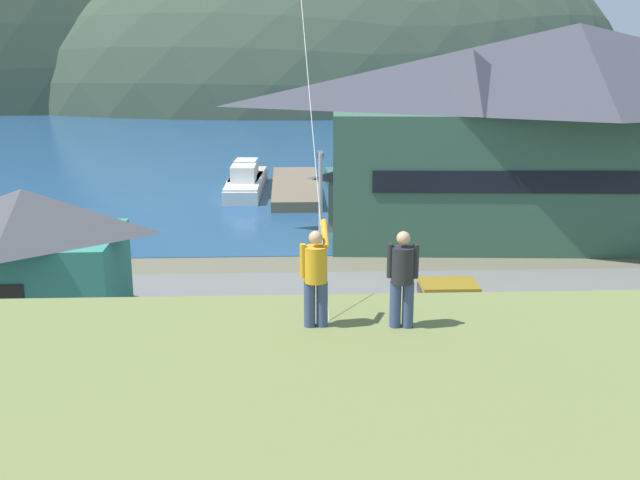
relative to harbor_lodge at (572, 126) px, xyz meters
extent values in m
plane|color=#66604C|center=(-13.79, -21.73, -6.03)|extent=(600.00, 600.00, 0.00)
cube|color=slate|center=(-13.79, -16.73, -5.98)|extent=(40.00, 20.00, 0.10)
cube|color=navy|center=(-13.79, 38.27, -6.02)|extent=(360.00, 84.00, 0.03)
ellipsoid|color=#3D4C38|center=(-58.89, 92.23, -6.03)|extent=(116.34, 55.25, 93.67)
ellipsoid|color=#2D3D33|center=(-35.55, 91.87, -6.03)|extent=(86.47, 48.94, 73.88)
ellipsoid|color=#42513D|center=(-13.16, 94.83, -6.03)|extent=(110.99, 74.77, 64.29)
cube|color=#38604C|center=(0.01, 0.09, -2.53)|extent=(26.17, 11.26, 7.01)
cube|color=black|center=(-0.30, -4.77, -2.18)|extent=(21.73, 1.45, 1.10)
pyramid|color=#3D3D47|center=(0.01, 0.09, 3.15)|extent=(27.77, 12.32, 4.35)
pyramid|color=#3D3D47|center=(-5.85, -1.23, 2.52)|extent=(5.64, 5.64, 3.04)
cube|color=#338475|center=(-24.97, -13.19, -4.19)|extent=(6.67, 5.05, 3.69)
pyramid|color=#47474C|center=(-24.97, -13.19, -1.47)|extent=(7.21, 5.55, 1.74)
cube|color=black|center=(-24.93, -15.70, -4.74)|extent=(1.10, 0.08, 2.58)
cube|color=#756B5B|center=(-9.81, 2.18, -4.67)|extent=(6.48, 4.54, 2.73)
pyramid|color=#47474C|center=(-9.81, 2.18, -2.68)|extent=(7.01, 4.97, 1.24)
cube|color=black|center=(-10.12, 0.40, -5.08)|extent=(1.09, 0.25, 1.91)
cube|color=#70604C|center=(-14.74, 12.37, -5.68)|extent=(3.20, 12.89, 0.70)
cube|color=silver|center=(-18.25, 11.63, -5.58)|extent=(2.58, 7.32, 0.90)
cube|color=white|center=(-18.25, 11.63, -5.05)|extent=(2.50, 7.10, 0.16)
cube|color=silver|center=(-18.27, 11.08, -4.42)|extent=(1.70, 2.23, 1.10)
cube|color=#23564C|center=(-11.09, 12.81, -5.58)|extent=(2.74, 8.12, 0.90)
cube|color=#33665B|center=(-11.09, 12.81, -5.05)|extent=(2.66, 7.88, 0.16)
cube|color=silver|center=(-11.08, 12.21, -4.42)|extent=(1.86, 2.46, 1.10)
cube|color=#A8A399|center=(-18.16, 14.05, -5.58)|extent=(2.73, 6.90, 0.90)
cube|color=#B7B2A8|center=(-18.16, 14.05, -5.05)|extent=(2.65, 6.69, 0.16)
cube|color=silver|center=(-18.20, 13.54, -4.42)|extent=(1.68, 2.14, 1.10)
cube|color=#B28923|center=(-16.12, -21.62, -5.21)|extent=(4.24, 1.90, 0.80)
cube|color=olive|center=(-15.97, -21.62, -4.46)|extent=(2.14, 1.65, 0.70)
cube|color=black|center=(-15.97, -21.62, -4.50)|extent=(2.18, 1.68, 0.32)
cylinder|color=black|center=(-17.51, -20.74, -5.61)|extent=(0.64, 0.23, 0.64)
cylinder|color=black|center=(-17.47, -22.57, -5.61)|extent=(0.64, 0.23, 0.64)
cylinder|color=black|center=(-14.78, -20.67, -5.61)|extent=(0.64, 0.23, 0.64)
cylinder|color=black|center=(-14.74, -22.51, -5.61)|extent=(0.64, 0.23, 0.64)
cylinder|color=black|center=(-22.03, -21.31, -5.61)|extent=(0.65, 0.27, 0.64)
cylinder|color=black|center=(-22.18, -23.14, -5.61)|extent=(0.65, 0.27, 0.64)
cube|color=#B28923|center=(-9.50, -14.07, -5.21)|extent=(4.22, 1.85, 0.80)
cube|color=olive|center=(-9.35, -14.07, -4.46)|extent=(2.12, 1.63, 0.70)
cube|color=black|center=(-9.35, -14.07, -4.50)|extent=(2.16, 1.66, 0.32)
cylinder|color=black|center=(-10.85, -13.13, -5.61)|extent=(0.64, 0.23, 0.64)
cylinder|color=black|center=(-10.87, -14.97, -5.61)|extent=(0.64, 0.23, 0.64)
cylinder|color=black|center=(-8.12, -13.17, -5.61)|extent=(0.64, 0.23, 0.64)
cylinder|color=black|center=(-8.14, -15.00, -5.61)|extent=(0.64, 0.23, 0.64)
cylinder|color=#ADADB2|center=(-14.01, -11.23, -2.80)|extent=(0.16, 0.16, 6.26)
cube|color=#4C4C51|center=(-14.01, -10.88, 0.23)|extent=(0.24, 0.70, 0.20)
cylinder|color=#384770|center=(-14.95, -28.57, 0.30)|extent=(0.20, 0.20, 0.82)
cylinder|color=#384770|center=(-14.73, -28.57, 0.30)|extent=(0.20, 0.20, 0.82)
cylinder|color=gold|center=(-14.84, -28.57, 1.03)|extent=(0.40, 0.40, 0.64)
sphere|color=tan|center=(-14.84, -28.57, 1.51)|extent=(0.24, 0.24, 0.24)
cylinder|color=gold|center=(-14.67, -28.38, 1.53)|extent=(0.13, 0.56, 0.43)
cylinder|color=gold|center=(-15.06, -28.58, 1.10)|extent=(0.11, 0.11, 0.60)
cylinder|color=#384770|center=(-13.45, -28.66, 0.30)|extent=(0.20, 0.20, 0.82)
cylinder|color=#384770|center=(-13.23, -28.68, 0.30)|extent=(0.20, 0.20, 0.82)
cylinder|color=#232328|center=(-13.34, -28.67, 1.03)|extent=(0.40, 0.40, 0.64)
sphere|color=tan|center=(-13.34, -28.67, 1.51)|extent=(0.24, 0.24, 0.24)
cylinder|color=#232328|center=(-13.56, -28.65, 1.10)|extent=(0.11, 0.11, 0.60)
cylinder|color=#232328|center=(-13.12, -28.69, 1.10)|extent=(0.11, 0.11, 0.60)
cylinder|color=silver|center=(-14.91, -25.09, 4.54)|extent=(0.66, 6.47, 9.32)
camera|label=1|loc=(-15.33, -41.59, 4.95)|focal=44.08mm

